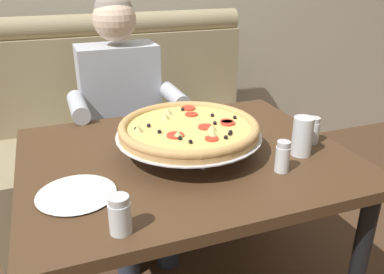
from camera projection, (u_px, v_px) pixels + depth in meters
name	position (u px, v px, depth m)	size (l,w,h in m)	color
booth_bench	(133.00, 143.00, 2.40)	(1.54, 0.78, 1.13)	#998966
dining_table	(186.00, 175.00, 1.49)	(1.16, 0.93, 0.75)	#4C331E
diner_main	(124.00, 110.00, 2.02)	(0.54, 0.64, 1.27)	#2D3342
pizza	(189.00, 129.00, 1.42)	(0.52, 0.52, 0.13)	silver
shaker_pepper_flakes	(120.00, 217.00, 1.01)	(0.06, 0.06, 0.11)	white
shaker_oregano	(312.00, 132.00, 1.53)	(0.05, 0.05, 0.10)	white
shaker_parmesan	(282.00, 159.00, 1.31)	(0.05, 0.05, 0.11)	white
plate_near_left	(76.00, 192.00, 1.19)	(0.24, 0.24, 0.02)	white
drinking_glass	(302.00, 138.00, 1.43)	(0.07, 0.07, 0.14)	silver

